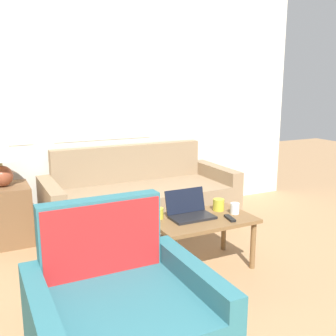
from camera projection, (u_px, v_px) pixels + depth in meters
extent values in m
cube|color=silver|center=(48.00, 105.00, 4.06)|extent=(6.24, 0.05, 2.60)
cube|color=white|center=(102.00, 80.00, 4.24)|extent=(1.10, 0.01, 1.30)
cube|color=#937A5B|center=(142.00, 208.00, 4.20)|extent=(1.73, 0.85, 0.43)
cube|color=#937A5B|center=(129.00, 182.00, 4.47)|extent=(1.73, 0.12, 0.84)
cube|color=#937A5B|center=(52.00, 213.00, 3.77)|extent=(0.14, 0.85, 0.58)
cube|color=#937A5B|center=(216.00, 190.00, 4.59)|extent=(0.14, 0.85, 0.58)
cube|color=#2D6B75|center=(102.00, 271.00, 2.28)|extent=(0.70, 0.10, 0.88)
cube|color=#2D6B75|center=(193.00, 310.00, 2.17)|extent=(0.10, 0.82, 0.57)
cube|color=red|center=(105.00, 258.00, 2.21)|extent=(0.67, 0.01, 0.64)
cube|color=brown|center=(6.00, 215.00, 3.76)|extent=(0.46, 0.46, 0.57)
ellipsoid|color=brown|center=(2.00, 176.00, 3.68)|extent=(0.20, 0.20, 0.20)
cylinder|color=tan|center=(1.00, 163.00, 3.65)|extent=(0.02, 0.02, 0.06)
cone|color=white|center=(0.00, 148.00, 3.62)|extent=(0.35, 0.35, 0.21)
cube|color=brown|center=(202.00, 219.00, 3.23)|extent=(0.84, 0.52, 0.03)
cylinder|color=brown|center=(174.00, 263.00, 2.93)|extent=(0.04, 0.04, 0.40)
cylinder|color=brown|center=(253.00, 245.00, 3.25)|extent=(0.04, 0.04, 0.40)
cylinder|color=brown|center=(151.00, 243.00, 3.30)|extent=(0.04, 0.04, 0.40)
cylinder|color=brown|center=(224.00, 229.00, 3.62)|extent=(0.04, 0.04, 0.40)
cube|color=black|center=(192.00, 217.00, 3.20)|extent=(0.36, 0.20, 0.02)
cube|color=black|center=(185.00, 201.00, 3.29)|extent=(0.36, 0.06, 0.20)
cylinder|color=gold|center=(158.00, 213.00, 3.20)|extent=(0.09, 0.09, 0.09)
cylinder|color=gold|center=(219.00, 205.00, 3.40)|extent=(0.10, 0.10, 0.10)
cylinder|color=white|center=(235.00, 208.00, 3.32)|extent=(0.08, 0.08, 0.09)
cube|color=black|center=(230.00, 218.00, 3.18)|extent=(0.07, 0.16, 0.02)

